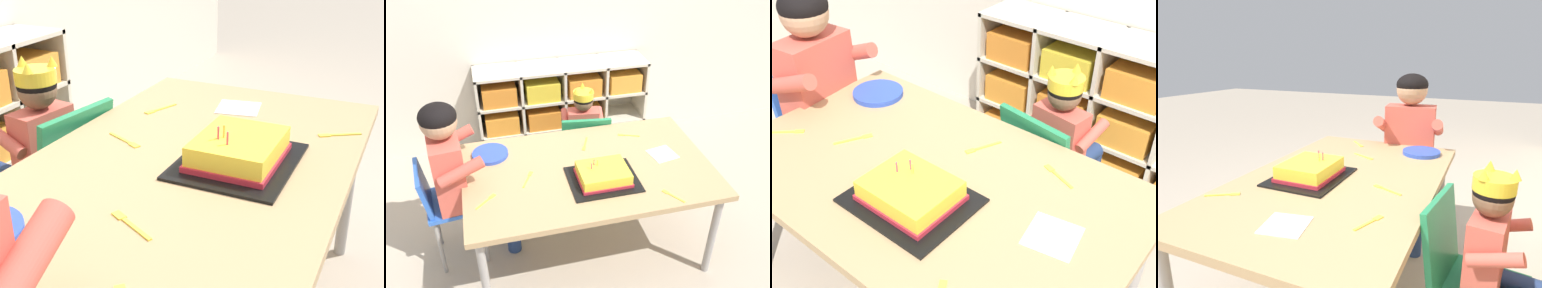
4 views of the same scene
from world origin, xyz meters
The scene contains 13 objects.
activity_table centered at (0.00, 0.00, 0.56)m, with size 1.38×0.85×0.61m.
classroom_chair_blue centered at (0.13, 0.56, 0.37)m, with size 0.39×0.39×0.65m.
child_with_crown centered at (0.15, 0.67, 0.49)m, with size 0.32×0.32×0.80m.
classroom_chair_adult_side centered at (-0.80, 0.13, 0.42)m, with size 0.36×0.34×0.67m.
adult_helper_seated centered at (-0.70, 0.14, 0.64)m, with size 0.45×0.43×1.04m.
birthday_cake_on_tray centered at (0.05, -0.12, 0.64)m, with size 0.37×0.31×0.11m.
paper_plate_stack centered at (-0.52, 0.26, 0.62)m, with size 0.21×0.21×0.02m, color blue.
paper_napkin_square centered at (0.46, 0.02, 0.61)m, with size 0.14×0.14×0.00m, color white.
fork_at_table_front_edge centered at (-0.57, -0.14, 0.61)m, with size 0.11×0.10×0.00m.
fork_by_napkin centered at (-0.34, -0.01, 0.61)m, with size 0.08×0.13×0.00m.
fork_beside_plate_stack centered at (0.33, 0.27, 0.61)m, with size 0.13×0.06×0.00m.
fork_near_child_seat centered at (0.36, -0.34, 0.61)m, with size 0.08×0.12×0.00m.
fork_near_cake_tray centered at (0.05, 0.23, 0.61)m, with size 0.07×0.14×0.00m.
Camera 4 is at (1.25, 0.61, 1.14)m, focal length 30.68 mm.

